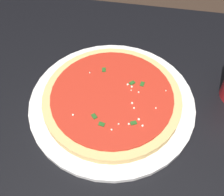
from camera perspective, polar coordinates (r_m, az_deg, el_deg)
The scene contains 3 objects.
restaurant_table at distance 0.69m, azimuth 0.65°, elevation -10.10°, with size 1.15×0.82×0.76m.
serving_plate at distance 0.60m, azimuth -0.00°, elevation -0.86°, with size 0.35×0.35×0.01m, color white.
pizza at distance 0.58m, azimuth 0.00°, elevation 0.02°, with size 0.29×0.29×0.02m.
Camera 1 is at (-0.05, 0.32, 1.24)m, focal length 44.47 mm.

